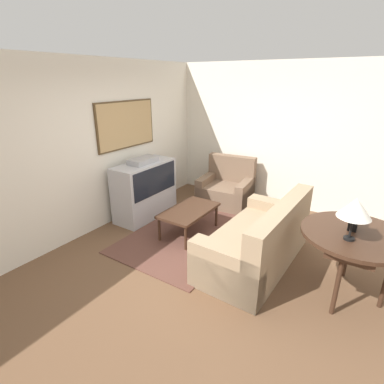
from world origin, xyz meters
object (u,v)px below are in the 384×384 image
object	(u,v)px
couch	(259,242)
coffee_table	(189,212)
console_table	(356,239)
table_lamp	(355,208)
mantel_clock	(354,221)
tv	(145,189)
armchair	(226,189)

from	to	relation	value
couch	coffee_table	distance (m)	1.27
console_table	table_lamp	world-z (taller)	table_lamp
coffee_table	mantel_clock	distance (m)	2.37
coffee_table	mantel_clock	size ratio (longest dim) A/B	4.84
coffee_table	console_table	distance (m)	2.39
tv	coffee_table	size ratio (longest dim) A/B	1.17
tv	table_lamp	distance (m)	3.46
table_lamp	mantel_clock	world-z (taller)	table_lamp
coffee_table	mantel_clock	xyz separation A→B (m)	(-0.17, -2.30, 0.53)
armchair	mantel_clock	world-z (taller)	mantel_clock
couch	armchair	xyz separation A→B (m)	(1.66, 1.33, -0.03)
tv	armchair	xyz separation A→B (m)	(1.33, -0.97, -0.22)
console_table	mantel_clock	size ratio (longest dim) A/B	5.42
couch	mantel_clock	bearing A→B (deg)	92.73
tv	table_lamp	world-z (taller)	table_lamp
couch	console_table	xyz separation A→B (m)	(-0.05, -1.10, 0.42)
tv	console_table	world-z (taller)	tv
armchair	coffee_table	xyz separation A→B (m)	(-1.47, -0.08, 0.09)
table_lamp	mantel_clock	size ratio (longest dim) A/B	2.19
tv	console_table	distance (m)	3.43
tv	couch	world-z (taller)	tv
table_lamp	armchair	bearing A→B (deg)	51.33
armchair	table_lamp	size ratio (longest dim) A/B	2.27
coffee_table	table_lamp	world-z (taller)	table_lamp
couch	table_lamp	xyz separation A→B (m)	(-0.25, -1.05, 0.84)
couch	mantel_clock	xyz separation A→B (m)	(0.02, -1.05, 0.60)
tv	console_table	bearing A→B (deg)	-96.31
console_table	mantel_clock	distance (m)	0.20
mantel_clock	tv	bearing A→B (deg)	84.75
armchair	table_lamp	bearing A→B (deg)	-44.92
mantel_clock	armchair	bearing A→B (deg)	55.46
couch	coffee_table	bearing A→B (deg)	-96.90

